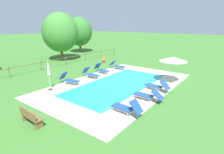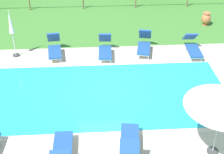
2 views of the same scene
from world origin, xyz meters
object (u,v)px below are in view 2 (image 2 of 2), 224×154
(sun_lounger_south_mid, at_px, (130,142))
(patio_umbrella_open_foreground, at_px, (224,101))
(sun_lounger_south_near_corner, at_px, (144,44))
(sun_lounger_north_end, at_px, (193,47))
(sun_lounger_south_far, at_px, (62,151))
(patio_umbrella_closed_row_west, at_px, (11,27))
(terracotta_urn_near_fence, at_px, (206,19))
(sun_lounger_north_far, at_px, (105,48))
(sun_lounger_north_near_steps, at_px, (54,48))

(sun_lounger_south_mid, distance_m, patio_umbrella_open_foreground, 3.13)
(sun_lounger_south_near_corner, bearing_deg, sun_lounger_north_end, -9.01)
(sun_lounger_south_mid, height_order, sun_lounger_south_far, sun_lounger_south_mid)
(patio_umbrella_closed_row_west, bearing_deg, terracotta_urn_near_fence, 16.42)
(sun_lounger_south_mid, bearing_deg, sun_lounger_north_far, 94.50)
(sun_lounger_south_mid, xyz_separation_m, patio_umbrella_closed_row_west, (-4.79, 6.58, 1.13))
(sun_lounger_north_near_steps, relative_size, sun_lounger_north_end, 0.97)
(sun_lounger_south_near_corner, bearing_deg, sun_lounger_north_near_steps, -178.89)
(sun_lounger_south_near_corner, height_order, sun_lounger_south_far, sun_lounger_south_near_corner)
(sun_lounger_north_far, relative_size, sun_lounger_south_far, 0.95)
(sun_lounger_north_near_steps, relative_size, terracotta_urn_near_fence, 2.52)
(sun_lounger_north_far, bearing_deg, patio_umbrella_open_foreground, -64.40)
(sun_lounger_north_far, distance_m, terracotta_urn_near_fence, 6.74)
(terracotta_urn_near_fence, bearing_deg, sun_lounger_north_near_steps, -160.07)
(sun_lounger_south_far, bearing_deg, sun_lounger_north_end, 48.14)
(sun_lounger_north_near_steps, height_order, terracotta_urn_near_fence, sun_lounger_north_near_steps)
(sun_lounger_south_far, distance_m, patio_umbrella_closed_row_west, 7.43)
(sun_lounger_south_near_corner, relative_size, sun_lounger_south_far, 0.97)
(sun_lounger_south_mid, bearing_deg, patio_umbrella_open_foreground, -4.69)
(sun_lounger_north_far, distance_m, patio_umbrella_closed_row_west, 4.44)
(sun_lounger_north_end, relative_size, patio_umbrella_closed_row_west, 0.85)
(patio_umbrella_closed_row_west, bearing_deg, sun_lounger_north_far, -2.81)
(sun_lounger_north_end, height_order, patio_umbrella_open_foreground, patio_umbrella_open_foreground)
(patio_umbrella_open_foreground, height_order, terracotta_urn_near_fence, patio_umbrella_open_foreground)
(patio_umbrella_closed_row_west, bearing_deg, patio_umbrella_open_foreground, -42.39)
(sun_lounger_south_mid, bearing_deg, sun_lounger_north_near_steps, 114.05)
(sun_lounger_north_end, bearing_deg, sun_lounger_south_mid, -120.81)
(sun_lounger_north_end, distance_m, terracotta_urn_near_fence, 3.71)
(sun_lounger_south_near_corner, bearing_deg, terracotta_urn_near_fence, 36.41)
(sun_lounger_north_end, bearing_deg, patio_umbrella_open_foreground, -99.53)
(patio_umbrella_open_foreground, height_order, patio_umbrella_closed_row_west, patio_umbrella_closed_row_west)
(patio_umbrella_open_foreground, xyz_separation_m, patio_umbrella_closed_row_west, (-7.45, 6.80, -0.52))
(patio_umbrella_open_foreground, bearing_deg, sun_lounger_south_far, -179.49)
(patio_umbrella_open_foreground, bearing_deg, sun_lounger_north_far, 115.60)
(sun_lounger_south_mid, distance_m, patio_umbrella_closed_row_west, 8.22)
(sun_lounger_north_near_steps, relative_size, patio_umbrella_closed_row_west, 0.83)
(sun_lounger_north_end, relative_size, terracotta_urn_near_fence, 2.59)
(sun_lounger_south_near_corner, distance_m, terracotta_urn_near_fence, 4.95)
(sun_lounger_north_near_steps, height_order, sun_lounger_south_far, sun_lounger_north_near_steps)
(sun_lounger_north_far, bearing_deg, sun_lounger_south_mid, -85.50)
(sun_lounger_south_mid, relative_size, patio_umbrella_open_foreground, 0.88)
(sun_lounger_north_far, height_order, patio_umbrella_open_foreground, patio_umbrella_open_foreground)
(patio_umbrella_open_foreground, relative_size, patio_umbrella_closed_row_west, 0.99)
(sun_lounger_south_far, distance_m, patio_umbrella_open_foreground, 5.05)
(sun_lounger_north_near_steps, xyz_separation_m, patio_umbrella_open_foreground, (5.58, -6.78, 1.64))
(sun_lounger_south_far, bearing_deg, terracotta_urn_near_fence, 52.60)
(patio_umbrella_open_foreground, bearing_deg, patio_umbrella_closed_row_west, 137.61)
(sun_lounger_north_end, height_order, patio_umbrella_closed_row_west, patio_umbrella_closed_row_west)
(sun_lounger_south_near_corner, height_order, sun_lounger_south_mid, sun_lounger_south_near_corner)
(sun_lounger_north_near_steps, bearing_deg, sun_lounger_south_near_corner, 1.11)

